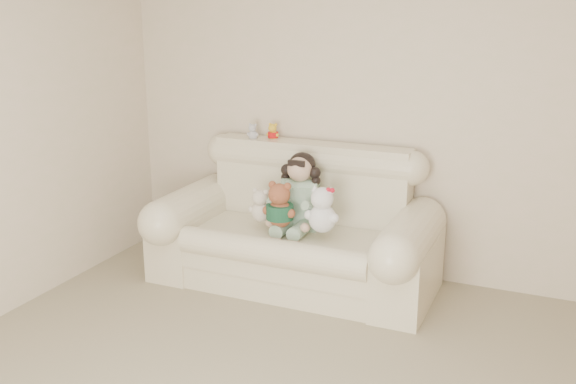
{
  "coord_description": "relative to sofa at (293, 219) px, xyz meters",
  "views": [
    {
      "loc": [
        1.19,
        -2.3,
        2.06
      ],
      "look_at": [
        -0.63,
        1.9,
        0.75
      ],
      "focal_mm": 41.16,
      "sensor_mm": 36.0,
      "label": 1
    }
  ],
  "objects": [
    {
      "name": "wall_back",
      "position": [
        0.63,
        0.5,
        0.78
      ],
      "size": [
        4.5,
        0.0,
        4.5
      ],
      "primitive_type": "plane",
      "rotation": [
        1.57,
        0.0,
        0.0
      ],
      "color": "beige",
      "rests_on": "ground"
    },
    {
      "name": "sofa",
      "position": [
        0.0,
        0.0,
        0.0
      ],
      "size": [
        2.1,
        0.95,
        1.03
      ],
      "primitive_type": null,
      "color": "beige",
      "rests_on": "floor"
    },
    {
      "name": "white_cat",
      "position": [
        0.28,
        -0.14,
        0.18
      ],
      "size": [
        0.3,
        0.26,
        0.4
      ],
      "primitive_type": null,
      "rotation": [
        0.0,
        0.0,
        0.27
      ],
      "color": "white",
      "rests_on": "sofa"
    },
    {
      "name": "cream_teddy",
      "position": [
        -0.22,
        -0.1,
        0.13
      ],
      "size": [
        0.2,
        0.16,
        0.3
      ],
      "primitive_type": null,
      "rotation": [
        0.0,
        0.0,
        0.05
      ],
      "color": "silver",
      "rests_on": "sofa"
    },
    {
      "name": "brown_teddy",
      "position": [
        -0.04,
        -0.16,
        0.18
      ],
      "size": [
        0.29,
        0.24,
        0.4
      ],
      "primitive_type": null,
      "rotation": [
        0.0,
        0.0,
        -0.21
      ],
      "color": "brown",
      "rests_on": "sofa"
    },
    {
      "name": "grey_mini_plush",
      "position": [
        -0.49,
        0.34,
        0.57
      ],
      "size": [
        0.11,
        0.09,
        0.16
      ],
      "primitive_type": null,
      "rotation": [
        0.0,
        0.0,
        0.1
      ],
      "color": "silver",
      "rests_on": "sofa"
    },
    {
      "name": "seated_child",
      "position": [
        0.02,
        0.08,
        0.2
      ],
      "size": [
        0.42,
        0.49,
        0.59
      ],
      "primitive_type": null,
      "rotation": [
        0.0,
        0.0,
        0.17
      ],
      "color": "#367845",
      "rests_on": "sofa"
    },
    {
      "name": "yellow_mini_bear",
      "position": [
        -0.34,
        0.38,
        0.58
      ],
      "size": [
        0.13,
        0.12,
        0.17
      ],
      "primitive_type": null,
      "rotation": [
        0.0,
        0.0,
        -0.38
      ],
      "color": "yellow",
      "rests_on": "sofa"
    }
  ]
}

